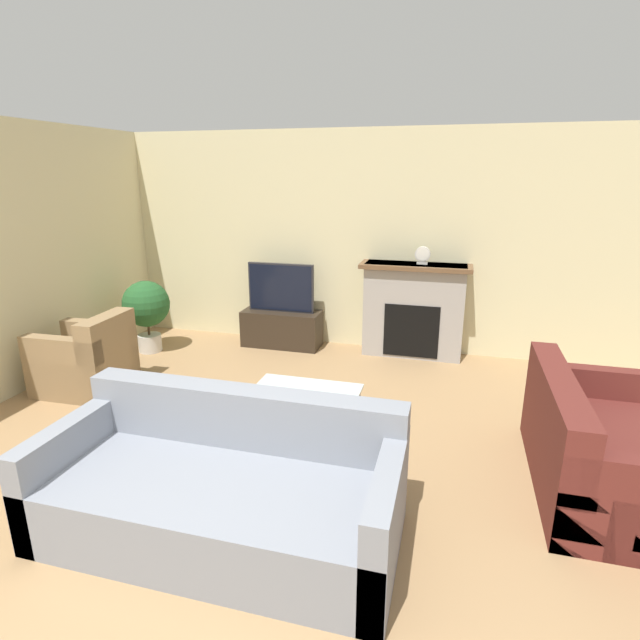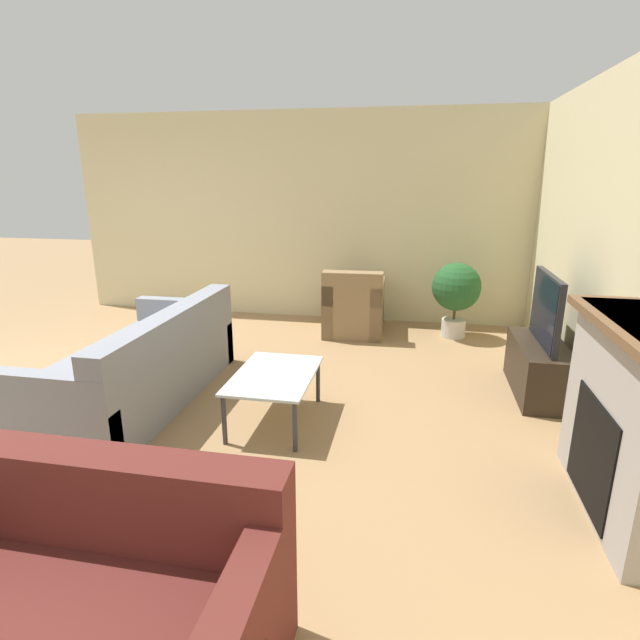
{
  "view_description": "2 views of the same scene",
  "coord_description": "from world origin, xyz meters",
  "px_view_note": "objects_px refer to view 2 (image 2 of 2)",
  "views": [
    {
      "loc": [
        1.29,
        -1.53,
        2.18
      ],
      "look_at": [
        0.11,
        2.81,
        0.85
      ],
      "focal_mm": 28.0,
      "sensor_mm": 36.0,
      "label": 1
    },
    {
      "loc": [
        3.63,
        3.2,
        1.9
      ],
      "look_at": [
        0.22,
        2.54,
        0.88
      ],
      "focal_mm": 28.0,
      "sensor_mm": 36.0,
      "label": 2
    }
  ],
  "objects_px": {
    "armchair_by_window": "(354,309)",
    "coffee_table": "(275,379)",
    "couch_sectional": "(138,370)",
    "couch_loveseat": "(72,616)",
    "tv": "(546,310)",
    "potted_plant": "(456,290)"
  },
  "relations": [
    {
      "from": "couch_sectional",
      "to": "potted_plant",
      "type": "relative_size",
      "value": 2.41
    },
    {
      "from": "couch_sectional",
      "to": "couch_loveseat",
      "type": "distance_m",
      "value": 2.58
    },
    {
      "from": "tv",
      "to": "couch_loveseat",
      "type": "height_order",
      "value": "tv"
    },
    {
      "from": "couch_sectional",
      "to": "potted_plant",
      "type": "distance_m",
      "value": 3.68
    },
    {
      "from": "armchair_by_window",
      "to": "coffee_table",
      "type": "xyz_separation_m",
      "value": [
        2.44,
        -0.32,
        0.06
      ]
    },
    {
      "from": "tv",
      "to": "armchair_by_window",
      "type": "height_order",
      "value": "tv"
    },
    {
      "from": "couch_sectional",
      "to": "armchair_by_window",
      "type": "xyz_separation_m",
      "value": [
        -2.3,
        1.58,
        0.02
      ]
    },
    {
      "from": "tv",
      "to": "coffee_table",
      "type": "distance_m",
      "value": 2.41
    },
    {
      "from": "tv",
      "to": "coffee_table",
      "type": "height_order",
      "value": "tv"
    },
    {
      "from": "couch_sectional",
      "to": "armchair_by_window",
      "type": "distance_m",
      "value": 2.79
    },
    {
      "from": "couch_loveseat",
      "to": "coffee_table",
      "type": "height_order",
      "value": "couch_loveseat"
    },
    {
      "from": "tv",
      "to": "couch_sectional",
      "type": "relative_size",
      "value": 0.39
    },
    {
      "from": "tv",
      "to": "coffee_table",
      "type": "bearing_deg",
      "value": -65.92
    },
    {
      "from": "armchair_by_window",
      "to": "tv",
      "type": "bearing_deg",
      "value": 139.42
    },
    {
      "from": "armchair_by_window",
      "to": "couch_sectional",
      "type": "bearing_deg",
      "value": 53.61
    },
    {
      "from": "tv",
      "to": "coffee_table",
      "type": "xyz_separation_m",
      "value": [
        0.97,
        -2.16,
        -0.41
      ]
    },
    {
      "from": "couch_sectional",
      "to": "couch_loveseat",
      "type": "relative_size",
      "value": 1.4
    },
    {
      "from": "couch_sectional",
      "to": "tv",
      "type": "bearing_deg",
      "value": 103.53
    },
    {
      "from": "couch_sectional",
      "to": "potted_plant",
      "type": "bearing_deg",
      "value": 130.44
    },
    {
      "from": "coffee_table",
      "to": "armchair_by_window",
      "type": "bearing_deg",
      "value": 172.57
    },
    {
      "from": "armchair_by_window",
      "to": "coffee_table",
      "type": "height_order",
      "value": "armchair_by_window"
    },
    {
      "from": "armchair_by_window",
      "to": "potted_plant",
      "type": "relative_size",
      "value": 0.94
    }
  ]
}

